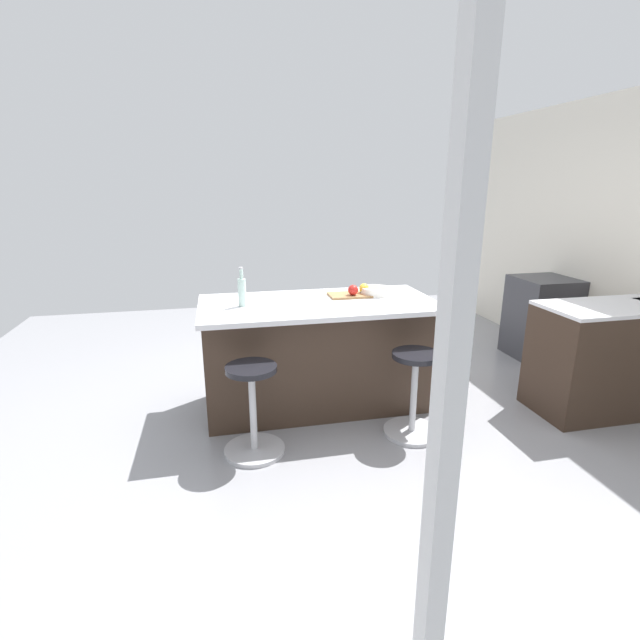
{
  "coord_description": "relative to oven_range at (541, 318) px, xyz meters",
  "views": [
    {
      "loc": [
        0.97,
        3.65,
        1.87
      ],
      "look_at": [
        0.18,
        0.06,
        0.8
      ],
      "focal_mm": 26.18,
      "sensor_mm": 36.0,
      "label": 1
    }
  ],
  "objects": [
    {
      "name": "apple_red",
      "position": [
        2.36,
        0.6,
        0.56
      ],
      "size": [
        0.09,
        0.09,
        0.09
      ],
      "primitive_type": "sphere",
      "color": "red",
      "rests_on": "cutting_board"
    },
    {
      "name": "apple_yellow",
      "position": [
        2.25,
        0.54,
        0.56
      ],
      "size": [
        0.08,
        0.08,
        0.08
      ],
      "primitive_type": "sphere",
      "color": "gold",
      "rests_on": "cutting_board"
    },
    {
      "name": "stool_middle",
      "position": [
        3.29,
        1.3,
        -0.13
      ],
      "size": [
        0.44,
        0.44,
        0.67
      ],
      "color": "#B7B7BC",
      "rests_on": "ground_plane"
    },
    {
      "name": "fruit_bowl",
      "position": [
        2.15,
        0.56,
        0.53
      ],
      "size": [
        0.25,
        0.25,
        0.07
      ],
      "color": "silver",
      "rests_on": "kitchen_island"
    },
    {
      "name": "stool_by_window",
      "position": [
        2.07,
        1.3,
        -0.13
      ],
      "size": [
        0.44,
        0.44,
        0.67
      ],
      "color": "#B7B7BC",
      "rests_on": "ground_plane"
    },
    {
      "name": "ground_plane",
      "position": [
        2.5,
        0.68,
        -0.45
      ],
      "size": [
        7.45,
        7.45,
        0.0
      ],
      "primitive_type": "plane",
      "color": "gray"
    },
    {
      "name": "oven_range",
      "position": [
        0.0,
        0.0,
        0.0
      ],
      "size": [
        0.6,
        0.61,
        0.9
      ],
      "color": "#38383D",
      "rests_on": "ground_plane"
    },
    {
      "name": "interior_partition_left",
      "position": [
        -0.35,
        0.68,
        0.91
      ],
      "size": [
        0.15,
        5.73,
        2.72
      ],
      "color": "silver",
      "rests_on": "ground_plane"
    },
    {
      "name": "kitchen_island",
      "position": [
        2.68,
        0.65,
        0.03
      ],
      "size": [
        1.94,
        0.96,
        0.94
      ],
      "color": "#38281E",
      "rests_on": "ground_plane"
    },
    {
      "name": "water_bottle",
      "position": [
        3.3,
        0.7,
        0.62
      ],
      "size": [
        0.06,
        0.06,
        0.31
      ],
      "color": "silver",
      "rests_on": "kitchen_island"
    },
    {
      "name": "cutting_board",
      "position": [
        2.37,
        0.55,
        0.51
      ],
      "size": [
        0.36,
        0.24,
        0.02
      ],
      "primitive_type": "cube",
      "color": "olive",
      "rests_on": "kitchen_island"
    },
    {
      "name": "sink_cabinet",
      "position": [
        -0.0,
        1.25,
        0.02
      ],
      "size": [
        1.81,
        0.6,
        1.21
      ],
      "color": "#38281E",
      "rests_on": "ground_plane"
    }
  ]
}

